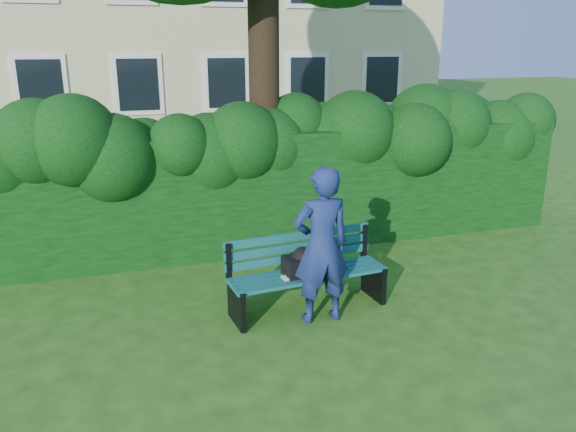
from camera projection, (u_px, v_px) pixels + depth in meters
name	position (u px, v px, depth m)	size (l,w,h in m)	color
ground	(303.00, 304.00, 6.82)	(80.00, 80.00, 0.00)	#284C16
hedge	(256.00, 190.00, 8.56)	(10.00, 1.00, 1.80)	black
park_bench	(306.00, 270.00, 6.58)	(1.92, 0.73, 0.89)	#105150
man_reading	(321.00, 246.00, 6.19)	(0.66, 0.43, 1.80)	navy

